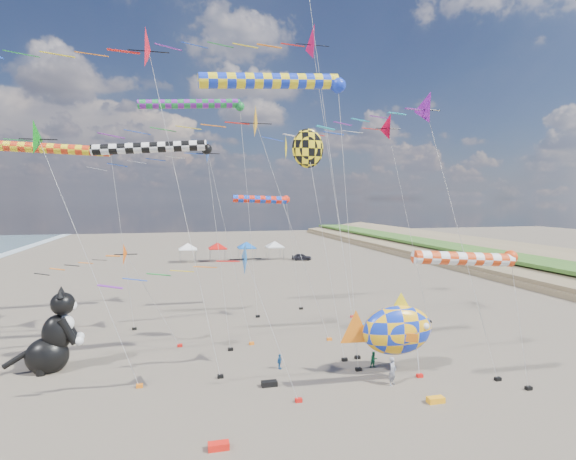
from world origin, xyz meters
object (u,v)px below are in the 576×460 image
Objects in this scene: child_blue at (280,361)px; parked_car at (302,257)px; fish_inflatable at (397,330)px; person_adult at (393,371)px; child_green at (374,360)px; cat_inflatable at (51,329)px.

child_blue is 50.28m from parked_car.
fish_inflatable is 51.06m from parked_car.
person_adult reaches higher than child_green.
cat_inflatable reaches higher than parked_car.
fish_inflatable is 2.64m from child_green.
cat_inflatable reaches higher than child_blue.
cat_inflatable is 21.43m from fish_inflatable.
person_adult is 1.73× the size of child_blue.
child_green is at bearing -20.26° from cat_inflatable.
person_adult is at bearing -27.70° from cat_inflatable.
fish_inflatable is 2.71m from person_adult.
child_blue is (-6.85, 2.35, -2.23)m from fish_inflatable.
parked_car is (9.02, 49.25, 0.08)m from child_green.
cat_inflatable is at bearing 161.75° from parked_car.
parked_car is at bearing 49.54° from cat_inflatable.
child_blue is 0.27× the size of parked_car.
cat_inflatable is 0.86× the size of fish_inflatable.
person_adult is 2.77m from child_green.
child_blue is at bearing 161.06° from fish_inflatable.
person_adult is at bearing -175.54° from parked_car.
parked_car is at bearing 80.90° from fish_inflatable.
cat_inflatable is 5.12× the size of child_green.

